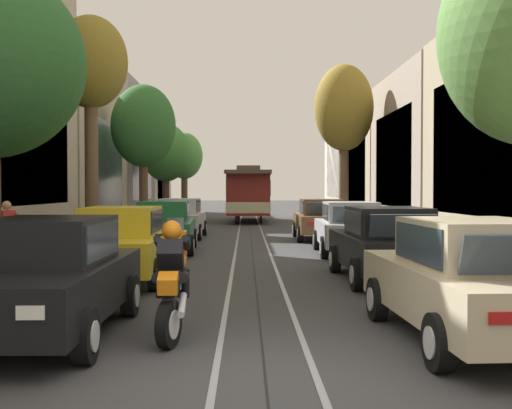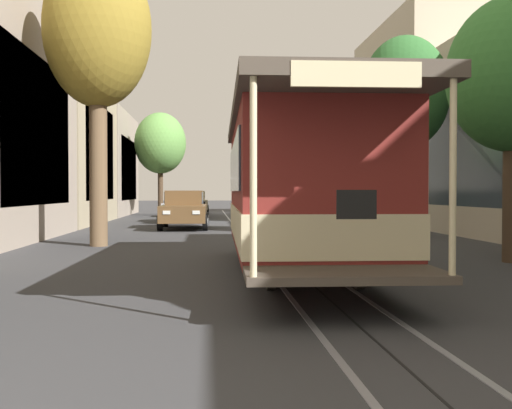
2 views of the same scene
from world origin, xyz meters
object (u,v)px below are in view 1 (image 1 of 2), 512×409
Objects in this scene: parked_car_black_near_left at (45,277)px; street_tree_kerb_left_mid at (143,127)px; street_tree_kerb_left_fourth at (165,153)px; street_tree_kerb_left_far at (184,157)px; parked_car_silver_mid_right at (350,228)px; parked_car_beige_near_right at (472,280)px; parked_car_brown_fourth_right at (320,219)px; motorcycle_with_rider at (172,275)px; parked_car_black_second_right at (386,244)px; parked_car_yellow_second_left at (121,244)px; parked_car_green_mid_left at (164,226)px; cable_car_trolley at (249,194)px; street_tree_kerb_left_second at (91,68)px; pedestrian_on_left_pavement at (7,231)px; parked_car_silver_fourth_left at (180,218)px; street_tree_kerb_right_second at (344,110)px.

street_tree_kerb_left_mid reaches higher than parked_car_black_near_left.
parked_car_black_near_left is 21.49m from street_tree_kerb_left_mid.
street_tree_kerb_left_fourth is 0.95× the size of street_tree_kerb_left_far.
street_tree_kerb_left_far is at bearing 105.77° from parked_car_silver_mid_right.
parked_car_beige_near_right and parked_car_brown_fourth_right have the same top height.
parked_car_brown_fourth_right reaches higher than motorcycle_with_rider.
motorcycle_with_rider is (-3.97, -5.05, 0.03)m from parked_car_black_second_right.
parked_car_yellow_second_left is 0.99× the size of parked_car_green_mid_left.
parked_car_brown_fourth_right is (-0.01, 16.31, 0.00)m from parked_car_beige_near_right.
parked_car_beige_near_right is 10.89m from parked_car_silver_mid_right.
street_tree_kerb_left_far is 0.66× the size of cable_car_trolley.
parked_car_brown_fourth_right is (-0.11, 10.96, 0.00)m from parked_car_black_second_right.
street_tree_kerb_left_far is (0.35, 26.06, -1.44)m from street_tree_kerb_left_second.
parked_car_green_mid_left is at bearing 171.84° from parked_car_silver_mid_right.
parked_car_black_second_right is 0.48× the size of cable_car_trolley.
parked_car_yellow_second_left is 0.99× the size of parked_car_silver_mid_right.
parked_car_beige_near_right is 1.01× the size of parked_car_brown_fourth_right.
parked_car_beige_near_right is 1.01× the size of parked_car_black_second_right.
pedestrian_on_left_pavement reaches higher than motorcycle_with_rider.
parked_car_black_near_left is at bearing -79.30° from street_tree_kerb_left_second.
parked_car_brown_fourth_right is 10.04m from street_tree_kerb_left_mid.
street_tree_kerb_left_mid reaches higher than parked_car_beige_near_right.
parked_car_black_near_left and parked_car_silver_fourth_left have the same top height.
street_tree_kerb_left_second is at bearing 123.34° from parked_car_beige_near_right.
parked_car_silver_fourth_left is 0.60× the size of street_tree_kerb_left_second.
cable_car_trolley is at bearing 129.34° from street_tree_kerb_right_second.
street_tree_kerb_left_far is at bearing 88.94° from street_tree_kerb_left_mid.
parked_car_silver_mid_right is 19.71m from street_tree_kerb_left_fourth.
street_tree_kerb_right_second reaches higher than cable_car_trolley.
parked_car_beige_near_right is 30.04m from cable_car_trolley.
street_tree_kerb_left_fourth reaches higher than motorcycle_with_rider.
parked_car_black_near_left is 0.53× the size of street_tree_kerb_right_second.
parked_car_brown_fourth_right is 2.25× the size of motorcycle_with_rider.
street_tree_kerb_left_second is 6.57m from pedestrian_on_left_pavement.
street_tree_kerb_left_fourth is at bearing 121.37° from parked_car_brown_fourth_right.
parked_car_silver_mid_right is at bearing -66.35° from street_tree_kerb_left_fourth.
parked_car_silver_fourth_left is at bearing 169.82° from parked_car_brown_fourth_right.
parked_car_black_near_left is at bearing -84.31° from street_tree_kerb_left_mid.
street_tree_kerb_left_second is at bearing 77.54° from pedestrian_on_left_pavement.
parked_car_brown_fourth_right is 0.48× the size of cable_car_trolley.
street_tree_kerb_right_second is at bearing 74.82° from parked_car_brown_fourth_right.
parked_car_yellow_second_left is 0.99× the size of parked_car_beige_near_right.
parked_car_silver_fourth_left is 13.23m from parked_car_black_second_right.
parked_car_silver_mid_right is at bearing -5.96° from street_tree_kerb_left_second.
pedestrian_on_left_pavement is at bearing 139.93° from parked_car_beige_near_right.
parked_car_yellow_second_left is at bearing 108.15° from motorcycle_with_rider.
street_tree_kerb_left_mid is at bearing 115.80° from parked_car_black_second_right.
street_tree_kerb_left_mid reaches higher than street_tree_kerb_left_fourth.
street_tree_kerb_right_second is 25.04m from motorcycle_with_rider.
street_tree_kerb_left_second is (-2.14, 11.32, 4.92)m from parked_car_black_near_left.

